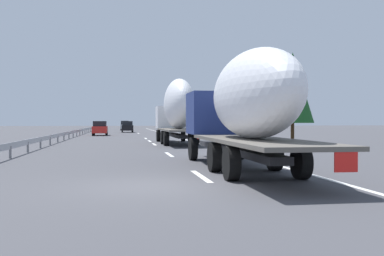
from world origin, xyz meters
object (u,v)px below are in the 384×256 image
(truck_trailing, at_px, (244,104))
(road_sign, at_px, (179,117))
(car_red_compact, at_px, (100,128))
(car_silver_hatch, at_px, (125,126))
(car_black_suv, at_px, (127,127))
(truck_lead, at_px, (177,109))

(truck_trailing, height_order, road_sign, truck_trailing)
(truck_trailing, height_order, car_red_compact, truck_trailing)
(car_silver_hatch, height_order, car_black_suv, car_silver_hatch)
(car_black_suv, xyz_separation_m, road_sign, (-15.72, -6.41, 1.47))
(car_black_suv, bearing_deg, car_red_compact, 166.82)
(car_black_suv, bearing_deg, road_sign, -157.81)
(car_black_suv, relative_size, road_sign, 1.20)
(car_silver_hatch, xyz_separation_m, car_red_compact, (-32.35, 3.36, -0.03))
(car_red_compact, relative_size, road_sign, 1.25)
(car_red_compact, height_order, road_sign, road_sign)
(truck_trailing, distance_m, road_sign, 41.49)
(car_silver_hatch, height_order, car_red_compact, car_silver_hatch)
(truck_trailing, relative_size, car_black_suv, 3.16)
(car_red_compact, bearing_deg, truck_lead, -162.87)
(truck_trailing, bearing_deg, car_black_suv, 3.32)
(truck_lead, height_order, car_silver_hatch, truck_lead)
(car_black_suv, bearing_deg, truck_trailing, -176.68)
(car_red_compact, distance_m, road_sign, 10.15)
(car_silver_hatch, relative_size, car_black_suv, 1.13)
(truck_trailing, height_order, car_black_suv, truck_trailing)
(truck_lead, xyz_separation_m, road_sign, (22.26, -3.10, -0.35))
(car_black_suv, height_order, road_sign, road_sign)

